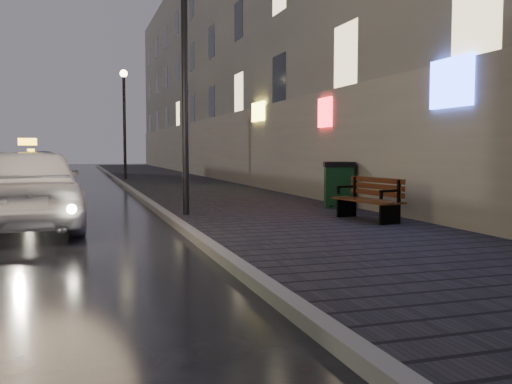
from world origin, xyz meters
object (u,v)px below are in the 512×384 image
taxi_near (29,187)px  car_far (42,161)px  lamp_far (124,110)px  trash_bin (339,184)px  taxi_mid (31,166)px  bench (370,199)px  lamp_near (185,62)px

taxi_near → car_far: 29.15m
lamp_far → taxi_near: (-3.20, -16.29, -2.66)m
trash_bin → taxi_mid: bearing=135.2°
bench → car_far: size_ratio=0.37×
bench → trash_bin: size_ratio=1.57×
lamp_far → bench: bearing=-79.5°
bench → car_far: 31.96m
lamp_far → trash_bin: size_ratio=4.67×
lamp_far → taxi_mid: (-4.44, 2.41, -2.74)m
lamp_far → trash_bin: bearing=-75.7°
taxi_near → car_far: size_ratio=1.03×
lamp_near → taxi_mid: bearing=103.6°
lamp_far → taxi_near: bearing=-101.1°
bench → trash_bin: (0.58, 2.64, 0.14)m
bench → car_far: car_far is taller
lamp_near → trash_bin: (3.95, 0.49, -2.76)m
lamp_near → taxi_near: (-3.20, -0.29, -2.66)m
taxi_near → trash_bin: bearing=-177.7°
lamp_near → lamp_far: 16.00m
lamp_far → lamp_near: bearing=-90.0°
lamp_far → car_far: size_ratio=1.11×
bench → taxi_mid: taxi_mid is taller
bench → car_far: bearing=95.5°
lamp_near → taxi_mid: size_ratio=1.03×
trash_bin → taxi_near: bearing=-153.6°
trash_bin → taxi_near: (-7.15, -0.79, 0.11)m
lamp_near → car_far: (-4.49, 28.83, -2.68)m
taxi_mid → car_far: car_far is taller
bench → trash_bin: 2.71m
taxi_mid → car_far: bearing=-91.3°
car_far → taxi_near: bearing=88.2°
taxi_near → taxi_mid: bearing=-90.2°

